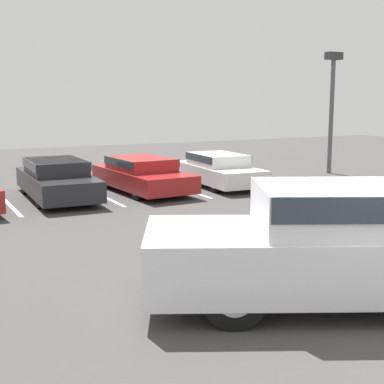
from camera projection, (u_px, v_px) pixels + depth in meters
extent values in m
plane|color=#423F3F|center=(377.00, 313.00, 7.72)|extent=(60.00, 60.00, 0.00)
cube|color=white|center=(8.00, 203.00, 15.94)|extent=(0.12, 4.30, 0.01)
cube|color=white|center=(101.00, 195.00, 17.28)|extent=(0.12, 4.30, 0.01)
cube|color=white|center=(181.00, 189.00, 18.61)|extent=(0.12, 4.30, 0.01)
cube|color=white|center=(250.00, 183.00, 19.95)|extent=(0.12, 4.30, 0.01)
cube|color=silver|center=(352.00, 258.00, 7.97)|extent=(6.40, 4.56, 0.89)
cube|color=silver|center=(334.00, 207.00, 7.84)|extent=(2.81, 2.65, 0.65)
cube|color=#2D3842|center=(334.00, 198.00, 7.81)|extent=(2.80, 2.68, 0.36)
cylinder|color=black|center=(224.00, 259.00, 8.81)|extent=(0.93, 0.66, 0.89)
cylinder|color=#ADADB2|center=(224.00, 259.00, 8.81)|extent=(0.58, 0.50, 0.49)
cylinder|color=black|center=(234.00, 296.00, 7.15)|extent=(0.93, 0.66, 0.89)
cylinder|color=#ADADB2|center=(234.00, 296.00, 7.15)|extent=(0.58, 0.50, 0.49)
cube|color=#232326|center=(57.00, 183.00, 16.64)|extent=(1.92, 4.75, 0.61)
cube|color=#232326|center=(56.00, 166.00, 16.64)|extent=(1.63, 2.49, 0.43)
cube|color=#2D3842|center=(56.00, 164.00, 16.63)|extent=(1.70, 2.44, 0.26)
cylinder|color=black|center=(93.00, 193.00, 15.79)|extent=(0.24, 0.65, 0.65)
cylinder|color=#ADADB2|center=(93.00, 193.00, 15.79)|extent=(0.24, 0.36, 0.35)
cylinder|color=black|center=(41.00, 197.00, 15.14)|extent=(0.24, 0.65, 0.65)
cylinder|color=#ADADB2|center=(41.00, 197.00, 15.14)|extent=(0.24, 0.36, 0.35)
cylinder|color=black|center=(71.00, 181.00, 18.21)|extent=(0.24, 0.65, 0.65)
cylinder|color=#ADADB2|center=(71.00, 181.00, 18.21)|extent=(0.24, 0.36, 0.35)
cylinder|color=black|center=(25.00, 184.00, 17.55)|extent=(0.24, 0.65, 0.65)
cylinder|color=#ADADB2|center=(25.00, 184.00, 17.55)|extent=(0.24, 0.36, 0.35)
cube|color=maroon|center=(142.00, 178.00, 17.93)|extent=(2.08, 4.65, 0.56)
cube|color=maroon|center=(141.00, 163.00, 17.93)|extent=(1.74, 2.45, 0.41)
cube|color=#2D3842|center=(141.00, 161.00, 17.92)|extent=(1.81, 2.41, 0.25)
cylinder|color=black|center=(182.00, 185.00, 17.24)|extent=(0.26, 0.67, 0.66)
cylinder|color=#ADADB2|center=(182.00, 185.00, 17.24)|extent=(0.26, 0.37, 0.36)
cylinder|color=black|center=(138.00, 190.00, 16.44)|extent=(0.26, 0.67, 0.66)
cylinder|color=#ADADB2|center=(138.00, 190.00, 16.44)|extent=(0.26, 0.37, 0.36)
cylinder|color=black|center=(146.00, 176.00, 19.48)|extent=(0.26, 0.67, 0.66)
cylinder|color=#ADADB2|center=(146.00, 176.00, 19.48)|extent=(0.26, 0.37, 0.36)
cylinder|color=black|center=(105.00, 179.00, 18.67)|extent=(0.26, 0.67, 0.66)
cylinder|color=#ADADB2|center=(105.00, 179.00, 18.67)|extent=(0.26, 0.37, 0.36)
cube|color=silver|center=(219.00, 173.00, 19.14)|extent=(2.00, 4.39, 0.56)
cube|color=silver|center=(218.00, 159.00, 19.14)|extent=(1.65, 2.32, 0.42)
cube|color=#2D3842|center=(218.00, 157.00, 19.12)|extent=(1.72, 2.28, 0.25)
cylinder|color=black|center=(254.00, 180.00, 18.34)|extent=(0.25, 0.67, 0.66)
cylinder|color=#ADADB2|center=(254.00, 180.00, 18.34)|extent=(0.24, 0.38, 0.36)
cylinder|color=black|center=(216.00, 183.00, 17.75)|extent=(0.25, 0.67, 0.66)
cylinder|color=#ADADB2|center=(216.00, 183.00, 17.75)|extent=(0.24, 0.38, 0.36)
cylinder|color=black|center=(221.00, 172.00, 20.58)|extent=(0.25, 0.67, 0.66)
cylinder|color=#ADADB2|center=(221.00, 172.00, 20.58)|extent=(0.24, 0.38, 0.36)
cylinder|color=black|center=(186.00, 174.00, 19.99)|extent=(0.25, 0.67, 0.66)
cylinder|color=#ADADB2|center=(186.00, 174.00, 19.99)|extent=(0.24, 0.38, 0.36)
cylinder|color=#515156|center=(331.00, 117.00, 22.21)|extent=(0.18, 0.18, 4.68)
cube|color=#333338|center=(334.00, 56.00, 21.79)|extent=(0.70, 0.36, 0.30)
cube|color=#B7B2A8|center=(61.00, 183.00, 19.46)|extent=(1.98, 0.20, 0.14)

